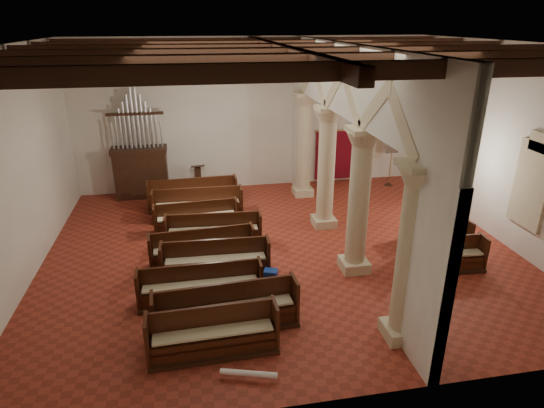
{
  "coord_description": "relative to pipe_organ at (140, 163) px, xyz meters",
  "views": [
    {
      "loc": [
        -2.5,
        -12.14,
        6.58
      ],
      "look_at": [
        -0.19,
        0.5,
        1.34
      ],
      "focal_mm": 30.0,
      "sensor_mm": 36.0,
      "label": 1
    }
  ],
  "objects": [
    {
      "name": "wall_right",
      "position": [
        11.5,
        -5.5,
        1.63
      ],
      "size": [
        0.02,
        12.0,
        6.0
      ],
      "primitive_type": "cube",
      "color": "white",
      "rests_on": "floor"
    },
    {
      "name": "nave_pew_5",
      "position": [
        2.51,
        -4.73,
        -1.04
      ],
      "size": [
        3.03,
        0.87,
        1.0
      ],
      "rotation": [
        0.0,
        0.0,
        -0.07
      ],
      "color": "#351C11",
      "rests_on": "floor"
    },
    {
      "name": "nave_pew_3",
      "position": [
        2.45,
        -6.68,
        -1.02
      ],
      "size": [
        2.96,
        0.82,
        1.05
      ],
      "rotation": [
        0.0,
        0.0,
        -0.04
      ],
      "color": "#351C11",
      "rests_on": "floor"
    },
    {
      "name": "lectern",
      "position": [
        2.19,
        -0.01,
        -0.86
      ],
      "size": [
        0.55,
        0.57,
        1.25
      ],
      "rotation": [
        0.0,
        0.0,
        0.16
      ],
      "color": "#3B1C12",
      "rests_on": "floor"
    },
    {
      "name": "hymnal_box_c",
      "position": [
        2.8,
        -5.78,
        -1.09
      ],
      "size": [
        0.45,
        0.42,
        0.36
      ],
      "primitive_type": "cube",
      "rotation": [
        0.0,
        0.0,
        0.44
      ],
      "color": "#151691",
      "rests_on": "floor"
    },
    {
      "name": "hymnal_box_a",
      "position": [
        2.93,
        -9.15,
        -1.09
      ],
      "size": [
        0.44,
        0.4,
        0.36
      ],
      "primitive_type": "cube",
      "rotation": [
        0.0,
        0.0,
        -0.35
      ],
      "color": "navy",
      "rests_on": "floor"
    },
    {
      "name": "aisle_pew_1",
      "position": [
        8.94,
        -6.73,
        -1.0
      ],
      "size": [
        2.06,
        0.83,
        1.09
      ],
      "rotation": [
        0.0,
        0.0,
        0.05
      ],
      "color": "#351C11",
      "rests_on": "floor"
    },
    {
      "name": "wall_front",
      "position": [
        4.5,
        -11.5,
        1.63
      ],
      "size": [
        14.0,
        0.02,
        6.0
      ],
      "primitive_type": "cube",
      "color": "white",
      "rests_on": "floor"
    },
    {
      "name": "wall_back",
      "position": [
        4.5,
        0.5,
        1.63
      ],
      "size": [
        14.0,
        0.02,
        6.0
      ],
      "primitive_type": "cube",
      "color": "white",
      "rests_on": "floor"
    },
    {
      "name": "nave_pew_7",
      "position": [
        2.09,
        -2.65,
        -1.01
      ],
      "size": [
        3.15,
        0.8,
        1.11
      ],
      "rotation": [
        0.0,
        0.0,
        -0.02
      ],
      "color": "#351C11",
      "rests_on": "floor"
    },
    {
      "name": "aisle_pew_2",
      "position": [
        9.33,
        -5.71,
        -1.04
      ],
      "size": [
        1.91,
        0.74,
        0.99
      ],
      "rotation": [
        0.0,
        0.0,
        0.04
      ],
      "color": "#351C11",
      "rests_on": "floor"
    },
    {
      "name": "window_right_b",
      "position": [
        11.48,
        -3.0,
        0.83
      ],
      "size": [
        0.03,
        1.0,
        2.2
      ],
      "primitive_type": "cube",
      "color": "#33725A",
      "rests_on": "wall_right"
    },
    {
      "name": "ceiling_beams",
      "position": [
        4.5,
        -5.5,
        4.45
      ],
      "size": [
        13.8,
        11.8,
        0.3
      ],
      "primitive_type": null,
      "color": "#351C11",
      "rests_on": "wall_back"
    },
    {
      "name": "nave_pew_4",
      "position": [
        2.12,
        -5.89,
        -1.03
      ],
      "size": [
        3.04,
        0.89,
        1.03
      ],
      "rotation": [
        0.0,
        0.0,
        0.07
      ],
      "color": "#351C11",
      "rests_on": "floor"
    },
    {
      "name": "nave_pew_8",
      "position": [
        1.94,
        -1.58,
        -1.0
      ],
      "size": [
        3.31,
        0.87,
        1.11
      ],
      "rotation": [
        0.0,
        0.0,
        0.04
      ],
      "color": "#351C11",
      "rests_on": "floor"
    },
    {
      "name": "nave_pew_6",
      "position": [
        2.01,
        -3.59,
        -1.05
      ],
      "size": [
        2.82,
        0.83,
        0.97
      ],
      "rotation": [
        0.0,
        0.0,
        0.06
      ],
      "color": "#351C11",
      "rests_on": "floor"
    },
    {
      "name": "window_back",
      "position": [
        9.5,
        0.48,
        0.83
      ],
      "size": [
        1.0,
        0.03,
        2.2
      ],
      "primitive_type": "cube",
      "color": "#33725A",
      "rests_on": "wall_back"
    },
    {
      "name": "nave_pew_1",
      "position": [
        2.53,
        -9.02,
        -1.01
      ],
      "size": [
        3.3,
        0.93,
        1.09
      ],
      "rotation": [
        0.0,
        0.0,
        0.06
      ],
      "color": "#351C11",
      "rests_on": "floor"
    },
    {
      "name": "tube_heater_b",
      "position": [
        2.64,
        -9.72,
        -1.21
      ],
      "size": [
        1.0,
        0.14,
        0.1
      ],
      "primitive_type": "cylinder",
      "rotation": [
        0.0,
        1.57,
        0.04
      ],
      "color": "white",
      "rests_on": "floor"
    },
    {
      "name": "tube_heater_a",
      "position": [
        2.8,
        -10.7,
        -1.21
      ],
      "size": [
        1.12,
        0.43,
        0.11
      ],
      "primitive_type": "cylinder",
      "rotation": [
        0.0,
        1.57,
        -0.29
      ],
      "color": "silver",
      "rests_on": "floor"
    },
    {
      "name": "hymnal_box_b",
      "position": [
        3.84,
        -7.39,
        -1.1
      ],
      "size": [
        0.42,
        0.38,
        0.35
      ],
      "primitive_type": "cube",
      "rotation": [
        0.0,
        0.0,
        -0.34
      ],
      "color": "#163398",
      "rests_on": "floor"
    },
    {
      "name": "nave_pew_0",
      "position": [
        2.18,
        -9.79,
        -1.02
      ],
      "size": [
        2.74,
        0.79,
        1.06
      ],
      "rotation": [
        0.0,
        0.0,
        0.03
      ],
      "color": "#351C11",
      "rests_on": "floor"
    },
    {
      "name": "ceiling",
      "position": [
        4.5,
        -5.5,
        4.63
      ],
      "size": [
        14.0,
        14.0,
        0.0
      ],
      "primitive_type": "plane",
      "rotation": [
        3.14,
        0.0,
        0.0
      ],
      "color": "black",
      "rests_on": "wall_back"
    },
    {
      "name": "arcade",
      "position": [
        6.3,
        -5.5,
        2.19
      ],
      "size": [
        0.9,
        11.9,
        6.0
      ],
      "color": "beige",
      "rests_on": "floor"
    },
    {
      "name": "dossal_curtain",
      "position": [
        8.0,
        0.42,
        -0.21
      ],
      "size": [
        1.8,
        0.07,
        2.17
      ],
      "color": "maroon",
      "rests_on": "floor"
    },
    {
      "name": "floor",
      "position": [
        4.5,
        -5.5,
        -1.37
      ],
      "size": [
        14.0,
        14.0,
        0.0
      ],
      "primitive_type": "plane",
      "color": "maroon",
      "rests_on": "ground"
    },
    {
      "name": "wall_left",
      "position": [
        -2.5,
        -5.5,
        1.63
      ],
      "size": [
        0.02,
        12.0,
        6.0
      ],
      "primitive_type": "cube",
      "color": "white",
      "rests_on": "floor"
    },
    {
      "name": "nave_pew_2",
      "position": [
        2.0,
        -7.82,
        -1.05
      ],
      "size": [
        3.07,
        0.67,
        0.98
      ],
      "rotation": [
        0.0,
        0.0,
        0.01
      ],
      "color": "#351C11",
      "rests_on": "floor"
    },
    {
      "name": "processional_banner",
      "position": [
        10.19,
        -0.56,
        -0.56
      ],
      "size": [
        0.57,
        0.72,
        2.48
      ],
      "rotation": [
        0.0,
        0.0,
        0.07
      ],
      "color": "#351C11",
      "rests_on": "floor"
    },
    {
      "name": "pipe_organ",
      "position": [
        0.0,
        0.0,
        0.0
      ],
      "size": [
        2.1,
        0.85,
        4.4
      ],
      "color": "#351C11",
      "rests_on": "floor"
    },
    {
      "name": "window_right_a",
      "position": [
        11.48,
        -7.0,
        0.83
      ],
      "size": [
        0.03,
        1.0,
        2.2
      ],
      "primitive_type": "cube",
      "color": "#33725A",
      "rests_on": "wall_right"
    },
    {
      "name": "aisle_pew_0",
      "position": [
        8.94,
        -7.51,
        -1.04
      ],
      "size": [
        1.96,
        0.76,
        0.99
      ],
      "rotation": [
        0.0,
        0.0,
        -0.05
      ],
      "color": "#351C11",
      "rests_on": "floor"
    }
  ]
}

